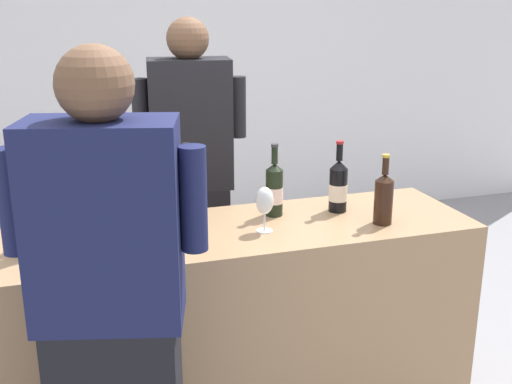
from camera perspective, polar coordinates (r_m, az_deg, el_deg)
name	(u,v)px	position (r m, az deg, el deg)	size (l,w,h in m)	color
wall_back	(145,57)	(5.03, -9.96, 11.90)	(8.00, 0.10, 2.80)	white
counter	(241,327)	(2.82, -1.34, -12.08)	(1.98, 0.60, 0.92)	#9E7A56
wine_bottle_0	(338,186)	(2.82, 7.44, 0.53)	(0.08, 0.08, 0.32)	black
wine_bottle_1	(384,197)	(2.69, 11.46, -0.48)	(0.08, 0.08, 0.30)	black
wine_bottle_2	(41,215)	(2.54, -18.86, -1.96)	(0.08, 0.08, 0.34)	black
wine_bottle_3	(137,201)	(2.61, -10.71, -0.84)	(0.08, 0.08, 0.33)	black
wine_bottle_4	(27,225)	(2.45, -20.01, -2.79)	(0.08, 0.08, 0.34)	black
wine_bottle_5	(187,190)	(2.70, -6.25, 0.16)	(0.07, 0.07, 0.34)	black
wine_bottle_6	(180,209)	(2.49, -6.90, -1.53)	(0.08, 0.08, 0.35)	black
wine_bottle_7	(92,211)	(2.52, -14.58, -1.65)	(0.08, 0.08, 0.33)	black
wine_bottle_8	(274,190)	(2.74, 1.67, 0.22)	(0.08, 0.08, 0.32)	black
wine_bottle_9	(129,211)	(2.52, -11.36, -1.71)	(0.08, 0.08, 0.32)	black
wine_glass	(265,202)	(2.55, 0.78, -0.93)	(0.07, 0.07, 0.19)	silver
person_server	(193,196)	(3.26, -5.75, -0.40)	(0.56, 0.29, 1.75)	black
person_guest	(113,335)	(2.04, -12.75, -12.48)	(0.58, 0.34, 1.72)	black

